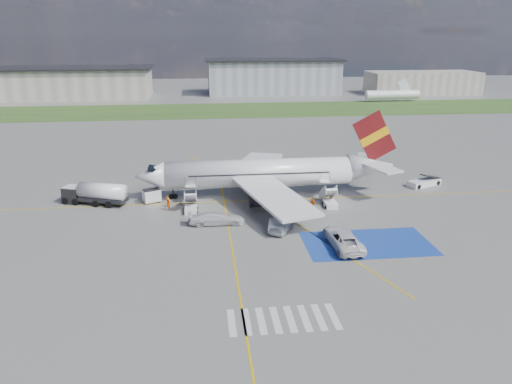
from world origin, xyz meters
TOP-DOWN VIEW (x-y plane):
  - ground at (0.00, 0.00)m, footprint 400.00×400.00m
  - grass_strip at (0.00, 95.00)m, footprint 400.00×30.00m
  - taxiway_line_main at (0.00, 12.00)m, footprint 120.00×0.20m
  - taxiway_line_cross at (-5.00, -10.00)m, footprint 0.20×60.00m
  - taxiway_line_diag at (0.00, 12.00)m, footprint 20.71×56.45m
  - staging_box at (10.00, -4.00)m, footprint 14.00×8.00m
  - crosswalk at (-1.80, -18.00)m, footprint 9.00×4.00m
  - terminal_west at (-55.00, 130.00)m, footprint 60.00×22.00m
  - terminal_centre at (20.00, 135.00)m, footprint 48.00×18.00m
  - terminal_east at (75.00, 128.00)m, footprint 40.00×16.00m
  - airliner at (1.51, 14.00)m, footprint 36.81×32.95m
  - airstairs_fwd at (-9.50, 8.70)m, footprint 1.90×5.20m
  - airstairs_aft at (9.00, 8.70)m, footprint 1.90×5.20m
  - fuel_tanker at (-22.34, 12.99)m, footprint 9.07×5.16m
  - gpu_cart at (-14.84, 12.85)m, footprint 2.65×2.23m
  - belt_loader at (25.65, 16.05)m, footprint 6.09×3.96m
  - car_silver_a at (1.14, 0.56)m, footprint 3.62×4.80m
  - car_silver_b at (0.71, 1.29)m, footprint 2.81×5.00m
  - van_white_a at (7.13, -4.25)m, footprint 2.97×6.21m
  - van_white_b at (-6.37, 3.70)m, footprint 5.12×2.19m
  - crew_fwd at (-12.52, 10.69)m, footprint 0.66×0.66m
  - crew_nose at (-12.45, 9.32)m, footprint 0.65×0.80m
  - crew_aft at (6.36, 7.20)m, footprint 0.84×1.07m

SIDE VIEW (x-z plane):
  - ground at x=0.00m, z-range 0.00..0.00m
  - grass_strip at x=0.00m, z-range 0.00..0.01m
  - taxiway_line_main at x=0.00m, z-range 0.00..0.01m
  - taxiway_line_cross at x=-5.00m, z-range 0.00..0.01m
  - taxiway_line_diag at x=0.00m, z-range 0.00..0.01m
  - staging_box at x=10.00m, z-range 0.00..0.01m
  - crosswalk at x=-1.80m, z-range 0.00..0.01m
  - belt_loader at x=25.65m, z-range -0.44..1.33m
  - airstairs_fwd at x=-9.50m, z-range -1.18..2.42m
  - airstairs_aft at x=9.00m, z-range -1.18..2.42m
  - car_silver_a at x=1.14m, z-range 0.00..1.52m
  - crew_nose at x=-12.45m, z-range 0.00..1.54m
  - crew_fwd at x=-12.52m, z-range 0.00..1.55m
  - car_silver_b at x=0.71m, z-range 0.00..1.56m
  - crew_aft at x=6.36m, z-range 0.00..1.70m
  - gpu_cart at x=-14.84m, z-range -0.09..1.80m
  - van_white_b at x=-6.37m, z-range 0.00..1.99m
  - van_white_a at x=7.13m, z-range 0.00..2.31m
  - fuel_tanker at x=-22.34m, z-range -0.24..2.77m
  - airliner at x=1.51m, z-range -2.57..9.35m
  - terminal_east at x=75.00m, z-range 0.00..8.00m
  - terminal_west at x=-55.00m, z-range 0.00..10.00m
  - terminal_centre at x=20.00m, z-range 0.00..12.00m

